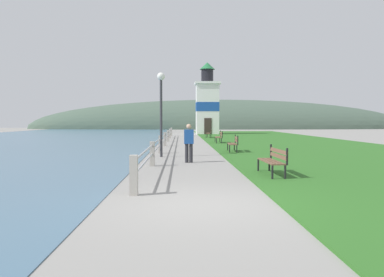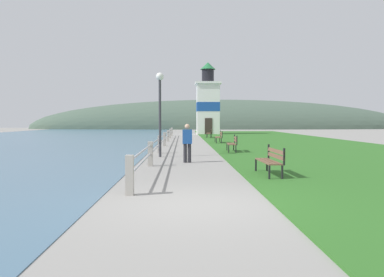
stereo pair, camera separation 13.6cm
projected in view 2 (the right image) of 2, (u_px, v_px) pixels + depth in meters
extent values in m
plane|color=gray|center=(195.00, 205.00, 7.66)|extent=(160.00, 160.00, 0.00)
cube|color=#2D6623|center=(288.00, 143.00, 27.79)|extent=(12.00, 59.94, 0.06)
cube|color=#A8A399|center=(130.00, 175.00, 8.60)|extent=(0.18, 0.18, 0.93)
cube|color=#A8A399|center=(150.00, 154.00, 14.09)|extent=(0.18, 0.18, 0.93)
cube|color=#A8A399|center=(159.00, 144.00, 19.57)|extent=(0.18, 0.18, 0.93)
cube|color=#A8A399|center=(165.00, 139.00, 25.06)|extent=(0.18, 0.18, 0.93)
cube|color=#A8A399|center=(168.00, 136.00, 30.55)|extent=(0.18, 0.18, 0.93)
cube|color=#A8A399|center=(170.00, 133.00, 36.03)|extent=(0.18, 0.18, 0.93)
cube|color=#A8A399|center=(172.00, 132.00, 41.52)|extent=(0.18, 0.18, 0.93)
cylinder|color=#B2B2B7|center=(165.00, 134.00, 25.04)|extent=(0.06, 32.97, 0.06)
cylinder|color=#B2B2B7|center=(165.00, 139.00, 25.06)|extent=(0.06, 32.97, 0.06)
cube|color=brown|center=(263.00, 161.00, 11.44)|extent=(0.16, 1.77, 0.04)
cube|color=brown|center=(268.00, 161.00, 11.45)|extent=(0.16, 1.77, 0.04)
cube|color=brown|center=(273.00, 161.00, 11.45)|extent=(0.16, 1.77, 0.04)
cube|color=brown|center=(276.00, 151.00, 11.44)|extent=(0.10, 1.77, 0.11)
cube|color=brown|center=(276.00, 156.00, 11.45)|extent=(0.10, 1.77, 0.11)
cube|color=black|center=(269.00, 173.00, 10.59)|extent=(0.05, 0.05, 0.45)
cube|color=black|center=(256.00, 166.00, 12.30)|extent=(0.05, 0.05, 0.45)
cube|color=black|center=(282.00, 173.00, 10.61)|extent=(0.05, 0.05, 0.45)
cube|color=black|center=(267.00, 166.00, 12.32)|extent=(0.05, 0.05, 0.45)
cube|color=black|center=(284.00, 157.00, 10.59)|extent=(0.05, 0.05, 0.49)
cube|color=black|center=(269.00, 152.00, 12.30)|extent=(0.05, 0.05, 0.49)
cube|color=brown|center=(229.00, 144.00, 19.98)|extent=(0.21, 1.63, 0.04)
cube|color=brown|center=(231.00, 144.00, 19.98)|extent=(0.21, 1.63, 0.04)
cube|color=brown|center=(234.00, 144.00, 19.97)|extent=(0.21, 1.63, 0.04)
cube|color=brown|center=(236.00, 138.00, 19.95)|extent=(0.15, 1.62, 0.11)
cube|color=brown|center=(236.00, 141.00, 19.96)|extent=(0.15, 1.62, 0.11)
cube|color=black|center=(229.00, 150.00, 19.21)|extent=(0.05, 0.05, 0.45)
cube|color=black|center=(227.00, 147.00, 20.78)|extent=(0.05, 0.05, 0.45)
cube|color=black|center=(236.00, 150.00, 19.20)|extent=(0.05, 0.05, 0.45)
cube|color=black|center=(234.00, 147.00, 20.77)|extent=(0.05, 0.05, 0.45)
cube|color=black|center=(237.00, 140.00, 19.17)|extent=(0.05, 0.05, 0.49)
cube|color=black|center=(235.00, 139.00, 20.74)|extent=(0.05, 0.05, 0.49)
cube|color=brown|center=(216.00, 137.00, 27.89)|extent=(0.18, 1.87, 0.04)
cube|color=brown|center=(218.00, 137.00, 27.89)|extent=(0.18, 1.87, 0.04)
cube|color=brown|center=(220.00, 137.00, 27.89)|extent=(0.18, 1.87, 0.04)
cube|color=brown|center=(221.00, 133.00, 27.87)|extent=(0.12, 1.87, 0.11)
cube|color=brown|center=(221.00, 135.00, 27.88)|extent=(0.12, 1.87, 0.11)
cube|color=black|center=(216.00, 141.00, 26.99)|extent=(0.05, 0.05, 0.45)
cube|color=black|center=(215.00, 140.00, 28.81)|extent=(0.05, 0.05, 0.45)
cube|color=black|center=(221.00, 141.00, 26.99)|extent=(0.05, 0.05, 0.45)
cube|color=black|center=(220.00, 140.00, 28.81)|extent=(0.05, 0.05, 0.45)
cube|color=black|center=(222.00, 135.00, 26.97)|extent=(0.05, 0.05, 0.49)
cube|color=black|center=(220.00, 134.00, 28.79)|extent=(0.05, 0.05, 0.49)
cube|color=brown|center=(207.00, 133.00, 36.29)|extent=(0.35, 1.76, 0.04)
cube|color=brown|center=(209.00, 133.00, 36.28)|extent=(0.35, 1.76, 0.04)
cube|color=brown|center=(210.00, 133.00, 36.26)|extent=(0.35, 1.76, 0.04)
cube|color=brown|center=(211.00, 130.00, 36.23)|extent=(0.29, 1.75, 0.11)
cube|color=brown|center=(211.00, 132.00, 36.24)|extent=(0.29, 1.75, 0.11)
cube|color=black|center=(206.00, 136.00, 35.46)|extent=(0.06, 0.06, 0.45)
cube|color=black|center=(208.00, 135.00, 37.16)|extent=(0.06, 0.06, 0.45)
cube|color=black|center=(210.00, 136.00, 35.42)|extent=(0.06, 0.06, 0.45)
cube|color=black|center=(211.00, 135.00, 37.12)|extent=(0.06, 0.06, 0.45)
cube|color=black|center=(211.00, 131.00, 35.39)|extent=(0.06, 0.06, 0.49)
cube|color=black|center=(212.00, 131.00, 37.09)|extent=(0.06, 0.06, 0.49)
cube|color=white|center=(208.00, 109.00, 46.12)|extent=(2.72, 2.72, 6.14)
cube|color=#194799|center=(208.00, 107.00, 46.10)|extent=(2.76, 2.76, 1.10)
cube|color=white|center=(208.00, 83.00, 45.96)|extent=(3.13, 3.13, 0.25)
cylinder|color=black|center=(208.00, 76.00, 45.92)|extent=(1.49, 1.49, 1.58)
cone|color=#23703D|center=(208.00, 66.00, 45.86)|extent=(1.87, 1.87, 0.87)
cube|color=#332823|center=(209.00, 126.00, 44.84)|extent=(0.90, 0.06, 2.00)
cylinder|color=#28282D|center=(185.00, 153.00, 15.26)|extent=(0.14, 0.14, 0.77)
cylinder|color=#28282D|center=(189.00, 153.00, 15.27)|extent=(0.14, 0.14, 0.77)
cube|color=#1E4C99|center=(187.00, 137.00, 15.23)|extent=(0.39, 0.21, 0.58)
sphere|color=tan|center=(187.00, 126.00, 15.21)|extent=(0.21, 0.21, 0.21)
cylinder|color=#333338|center=(160.00, 119.00, 17.57)|extent=(0.12, 0.12, 3.60)
sphere|color=white|center=(160.00, 76.00, 17.47)|extent=(0.36, 0.36, 0.36)
ellipsoid|color=#475B4C|center=(223.00, 129.00, 77.71)|extent=(80.00, 16.00, 12.00)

